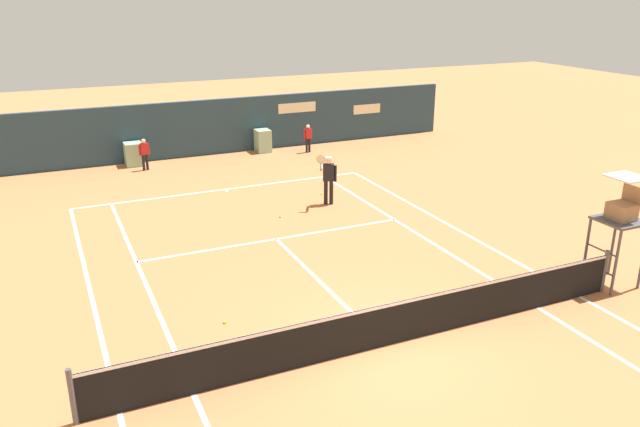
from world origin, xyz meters
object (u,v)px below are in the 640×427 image
(ball_kid_right_post, at_px, (144,152))
(tennis_ball_mid_court, at_px, (280,216))
(player_on_baseline, at_px, (328,176))
(ball_kid_centre_post, at_px, (308,136))
(umpire_chair, at_px, (621,215))
(tennis_ball_by_sideline, at_px, (322,194))
(tennis_ball_near_service_line, at_px, (225,322))

(ball_kid_right_post, distance_m, tennis_ball_mid_court, 8.03)
(player_on_baseline, distance_m, ball_kid_centre_post, 7.22)
(umpire_chair, distance_m, ball_kid_right_post, 17.63)
(player_on_baseline, xyz_separation_m, ball_kid_right_post, (-4.91, 6.87, -0.25))
(ball_kid_right_post, relative_size, tennis_ball_by_sideline, 18.94)
(ball_kid_centre_post, relative_size, tennis_ball_near_service_line, 18.41)
(umpire_chair, height_order, tennis_ball_mid_court, umpire_chair)
(tennis_ball_by_sideline, xyz_separation_m, tennis_ball_mid_court, (-2.19, -1.60, 0.00))
(ball_kid_centre_post, height_order, tennis_ball_by_sideline, ball_kid_centre_post)
(ball_kid_right_post, xyz_separation_m, tennis_ball_near_service_line, (-0.58, -13.27, -0.71))
(umpire_chair, distance_m, tennis_ball_by_sideline, 10.27)
(player_on_baseline, bearing_deg, ball_kid_centre_post, -80.77)
(ball_kid_right_post, distance_m, tennis_ball_by_sideline, 7.81)
(ball_kid_right_post, xyz_separation_m, tennis_ball_mid_court, (2.95, -7.43, -0.71))
(umpire_chair, relative_size, ball_kid_right_post, 2.16)
(ball_kid_centre_post, bearing_deg, umpire_chair, 86.91)
(tennis_ball_near_service_line, bearing_deg, ball_kid_centre_post, 59.88)
(umpire_chair, height_order, ball_kid_right_post, umpire_chair)
(tennis_ball_by_sideline, bearing_deg, tennis_ball_mid_court, -143.90)
(tennis_ball_near_service_line, bearing_deg, tennis_ball_mid_court, 58.84)
(ball_kid_centre_post, bearing_deg, ball_kid_right_post, -8.93)
(umpire_chair, height_order, ball_kid_centre_post, umpire_chair)
(ball_kid_right_post, bearing_deg, umpire_chair, 111.95)
(tennis_ball_by_sideline, bearing_deg, player_on_baseline, -102.57)
(ball_kid_centre_post, bearing_deg, tennis_ball_near_service_line, 50.95)
(tennis_ball_near_service_line, relative_size, tennis_ball_mid_court, 1.00)
(player_on_baseline, distance_m, ball_kid_right_post, 8.45)
(tennis_ball_mid_court, bearing_deg, tennis_ball_by_sideline, 36.10)
(umpire_chair, xyz_separation_m, tennis_ball_by_sideline, (-3.55, 9.47, -1.78))
(player_on_baseline, distance_m, tennis_ball_mid_court, 2.25)
(tennis_ball_by_sideline, height_order, tennis_ball_near_service_line, same)
(ball_kid_right_post, height_order, ball_kid_centre_post, ball_kid_right_post)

